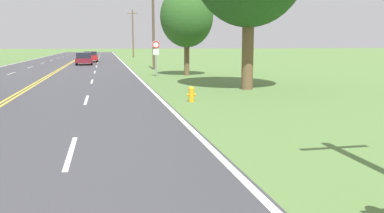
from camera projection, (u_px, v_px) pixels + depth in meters
The scene contains 7 objects.
fire_hydrant at pixel (191, 94), 17.45m from camera, with size 0.41×0.25×0.67m.
traffic_sign at pixel (156, 49), 30.52m from camera, with size 0.60×0.10×2.71m.
utility_pole_midground at pixel (153, 20), 38.35m from camera, with size 1.80×0.24×9.09m.
utility_pole_far at pixel (133, 33), 72.01m from camera, with size 1.80×0.24×8.33m.
tree_behind_sign at pixel (187, 17), 31.39m from camera, with size 4.11×4.11×6.91m.
car_maroon_hatchback_approaching at pixel (84, 58), 47.48m from camera, with size 2.01×3.70×1.44m.
car_red_sedan_mid_near at pixel (91, 57), 54.87m from camera, with size 1.95×3.98×1.41m.
Camera 1 is at (4.22, -1.97, 2.49)m, focal length 38.00 mm.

